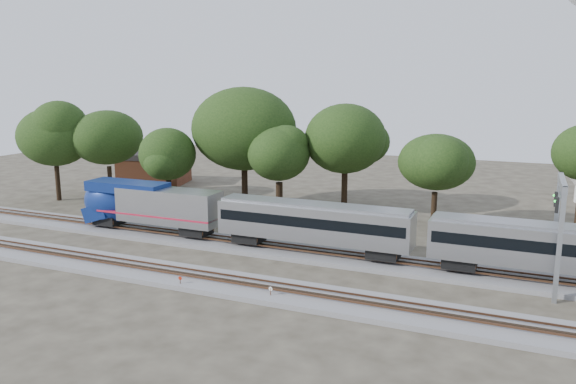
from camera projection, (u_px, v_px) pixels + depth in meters
ground at (208, 265)px, 50.40m from camera, size 160.00×160.00×0.00m
track_far at (239, 245)px, 55.77m from camera, size 160.00×5.00×0.73m
track_near at (183, 277)px, 46.75m from camera, size 160.00×5.00×0.73m
train at (551, 246)px, 44.38m from camera, size 96.19×3.32×4.90m
switch_stand_red at (180, 281)px, 44.59m from camera, size 0.31×0.06×0.99m
switch_stand_white at (271, 292)px, 42.16m from camera, size 0.34×0.09×1.06m
switch_lever at (220, 293)px, 43.20m from camera, size 0.52×0.34×0.30m
signal_gantry at (560, 209)px, 43.65m from camera, size 0.61×7.26×8.82m
brick_building at (154, 168)px, 89.92m from camera, size 11.71×9.52×4.93m
tree_0 at (54, 137)px, 75.73m from camera, size 8.89×8.89×12.54m
tree_1 at (107, 138)px, 76.18m from camera, size 8.76×8.76×12.36m
tree_2 at (167, 154)px, 69.91m from camera, size 7.34×7.34×10.35m
tree_3 at (244, 129)px, 71.13m from camera, size 10.37×10.37×14.62m
tree_4 at (279, 154)px, 67.19m from camera, size 7.77×7.77×10.96m
tree_5 at (345, 139)px, 68.88m from camera, size 9.38×9.38×13.22m
tree_6 at (436, 162)px, 62.07m from camera, size 7.49×7.49×10.56m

